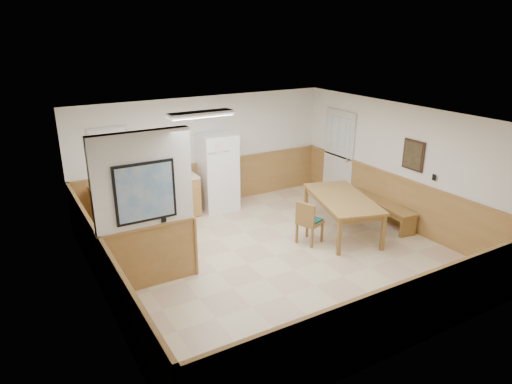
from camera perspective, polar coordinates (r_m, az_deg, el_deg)
ground at (r=8.35m, az=2.49°, el=-7.97°), size 6.00×6.00×0.00m
ceiling at (r=7.51m, az=2.78°, el=9.15°), size 6.00×6.00×0.02m
back_wall at (r=10.38m, az=-6.38°, el=4.97°), size 6.00×0.02×2.50m
right_wall at (r=9.73m, az=17.69°, el=3.13°), size 0.02×6.00×2.50m
left_wall at (r=6.81m, az=-19.20°, el=-4.15°), size 0.02×6.00×2.50m
wainscot_back at (r=10.57m, az=-6.19°, el=1.02°), size 6.00×0.04×1.00m
wainscot_right at (r=9.94m, az=17.17°, el=-1.02°), size 0.04×6.00×1.00m
wainscot_left at (r=7.14m, az=-18.36°, el=-9.64°), size 0.04×6.00×1.00m
partition_wall at (r=7.14m, az=-13.64°, el=-2.60°), size 1.50×0.20×2.50m
kitchen_counter at (r=9.92m, az=-11.83°, el=-0.83°), size 2.20×0.61×1.00m
exterior_door at (r=11.06m, az=10.27°, el=4.64°), size 0.07×1.02×2.15m
kitchen_window at (r=9.66m, az=-17.87°, el=4.85°), size 0.80×0.04×1.00m
wall_painting at (r=9.44m, az=19.07°, el=4.37°), size 0.04×0.50×0.60m
fluorescent_fixture at (r=8.28m, az=-6.93°, el=9.65°), size 1.20×0.30×0.09m
refrigerator at (r=10.21m, az=-4.76°, el=2.52°), size 0.81×0.75×1.72m
dining_table at (r=9.16m, az=10.74°, el=-1.16°), size 1.51×2.16×0.75m
dining_bench at (r=10.00m, az=15.51°, el=-1.66°), size 0.60×1.79×0.45m
dining_chair at (r=8.63m, az=6.47°, el=-3.46°), size 0.65×0.54×0.85m
fire_extinguisher at (r=9.89m, az=-9.50°, el=3.04°), size 0.11×0.11×0.40m
soap_bottle at (r=9.45m, az=-17.82°, el=1.20°), size 0.10×0.10×0.25m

